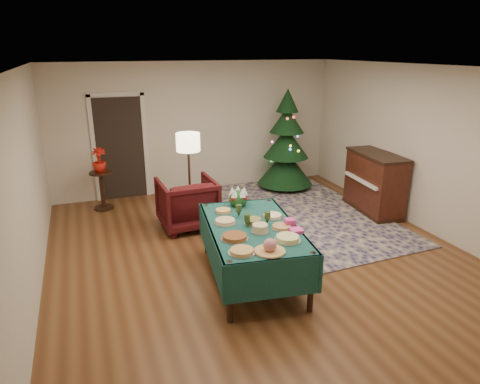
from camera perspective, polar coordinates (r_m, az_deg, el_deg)
name	(u,v)px	position (r m, az deg, el deg)	size (l,w,h in m)	color
room_shell	(264,170)	(5.90, 3.17, 2.94)	(7.00, 7.00, 7.00)	#593319
doorway	(120,146)	(8.89, -15.71, 5.99)	(1.08, 0.04, 2.16)	black
rug	(287,215)	(7.95, 6.22, -3.10)	(3.20, 4.20, 0.02)	#131244
buffet_table	(252,237)	(5.60, 1.67, -5.96)	(1.41, 2.10, 0.76)	black
platter_0	(242,251)	(4.83, 0.24, -7.91)	(0.31, 0.31, 0.05)	silver
platter_1	(270,247)	(4.84, 4.00, -7.35)	(0.36, 0.36, 0.16)	silver
platter_2	(288,239)	(5.15, 6.36, -6.18)	(0.32, 0.32, 0.06)	silver
platter_3	(234,237)	(5.16, -0.74, -6.03)	(0.34, 0.34, 0.05)	silver
platter_4	(260,228)	(5.34, 2.70, -4.87)	(0.23, 0.23, 0.10)	silver
platter_5	(282,227)	(5.48, 5.56, -4.66)	(0.27, 0.27, 0.04)	silver
platter_6	(225,221)	(5.61, -2.00, -3.95)	(0.30, 0.30, 0.05)	silver
platter_7	(253,221)	(5.59, 1.79, -3.94)	(0.25, 0.25, 0.07)	silver
platter_8	(273,216)	(5.82, 4.36, -3.19)	(0.28, 0.28, 0.04)	silver
platter_9	(223,211)	(5.98, -2.25, -2.53)	(0.25, 0.25, 0.04)	silver
goblet_0	(239,211)	(5.78, -0.17, -2.49)	(0.08, 0.08, 0.18)	#2D471E
goblet_1	(267,218)	(5.55, 3.68, -3.47)	(0.08, 0.08, 0.18)	#2D471E
goblet_2	(247,220)	(5.46, 0.94, -3.79)	(0.08, 0.08, 0.18)	#2D471E
napkin_stack	(296,230)	(5.40, 7.49, -5.11)	(0.15, 0.15, 0.04)	#F845A8
gift_box	(289,223)	(5.54, 6.60, -4.09)	(0.12, 0.12, 0.10)	#D23A85
centerpiece	(238,197)	(6.18, -0.23, -0.69)	(0.27, 0.28, 0.32)	#1E4C1E
armchair	(187,201)	(7.34, -7.05, -1.16)	(0.92, 0.86, 0.94)	#420E11
floor_lamp	(188,148)	(7.12, -6.91, 5.84)	(0.39, 0.39, 1.63)	#A57F3F
side_table	(102,191)	(8.54, -17.89, 0.12)	(0.41, 0.41, 0.73)	black
potted_plant	(99,165)	(8.40, -18.23, 3.39)	(0.26, 0.46, 0.26)	red
christmas_tree	(286,145)	(9.28, 6.16, 6.28)	(1.45, 1.45, 2.15)	black
piano	(375,184)	(8.33, 17.50, 1.08)	(0.73, 1.35, 1.13)	black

